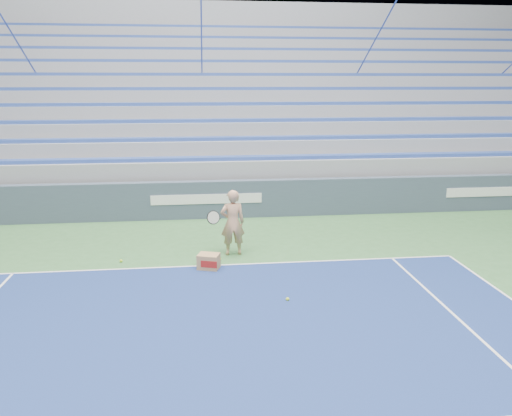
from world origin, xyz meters
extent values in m
cube|color=white|center=(0.00, 11.88, 0.01)|extent=(10.97, 0.05, 0.00)
cube|color=#3A4758|center=(0.00, 15.88, 0.55)|extent=(30.00, 0.30, 1.10)
cube|color=white|center=(0.00, 15.72, 0.60)|extent=(3.20, 0.02, 0.28)
cube|color=white|center=(9.00, 15.72, 0.60)|extent=(3.40, 0.02, 0.28)
cube|color=gray|center=(0.00, 20.43, 0.55)|extent=(30.00, 8.50, 1.10)
cube|color=gray|center=(0.00, 20.43, 1.35)|extent=(30.00, 8.50, 0.50)
cube|color=#2A4699|center=(0.00, 16.56, 1.66)|extent=(29.60, 0.42, 0.11)
cube|color=gray|center=(0.00, 20.86, 1.85)|extent=(30.00, 7.65, 0.50)
cube|color=#2A4699|center=(0.00, 17.41, 2.16)|extent=(29.60, 0.42, 0.11)
cube|color=gray|center=(0.00, 21.28, 2.35)|extent=(30.00, 6.80, 0.50)
cube|color=#2A4699|center=(0.00, 18.26, 2.66)|extent=(29.60, 0.42, 0.11)
cube|color=gray|center=(0.00, 21.71, 2.85)|extent=(30.00, 5.95, 0.50)
cube|color=#2A4699|center=(0.00, 19.11, 3.16)|extent=(29.60, 0.42, 0.11)
cube|color=gray|center=(0.00, 22.13, 3.35)|extent=(30.00, 5.10, 0.50)
cube|color=#2A4699|center=(0.00, 19.96, 3.66)|extent=(29.60, 0.42, 0.11)
cube|color=gray|center=(0.00, 22.56, 3.85)|extent=(30.00, 4.25, 0.50)
cube|color=#2A4699|center=(0.00, 20.81, 4.15)|extent=(29.60, 0.42, 0.11)
cube|color=gray|center=(0.00, 22.98, 4.35)|extent=(30.00, 3.40, 0.50)
cube|color=#2A4699|center=(0.00, 21.66, 4.65)|extent=(29.60, 0.42, 0.11)
cube|color=gray|center=(0.00, 23.41, 4.85)|extent=(30.00, 2.55, 0.50)
cube|color=#2A4699|center=(0.00, 22.51, 5.15)|extent=(29.60, 0.42, 0.11)
cube|color=gray|center=(0.00, 23.84, 5.35)|extent=(30.00, 1.70, 0.50)
cube|color=#2A4699|center=(0.00, 23.36, 5.65)|extent=(29.60, 0.42, 0.11)
cube|color=gray|center=(0.00, 24.26, 5.85)|extent=(30.00, 0.85, 0.50)
cube|color=#2A4699|center=(0.00, 24.21, 6.15)|extent=(29.60, 0.42, 0.11)
cube|color=gray|center=(0.00, 24.98, 3.65)|extent=(31.00, 0.40, 7.30)
cylinder|color=#2D459E|center=(-6.00, 20.43, 4.60)|extent=(0.05, 8.53, 5.04)
cylinder|color=#2D459E|center=(0.00, 20.43, 4.60)|extent=(0.05, 8.53, 5.04)
cylinder|color=#2D459E|center=(6.00, 20.43, 4.60)|extent=(0.05, 8.53, 5.04)
imported|color=tan|center=(0.54, 12.59, 0.77)|extent=(0.59, 0.41, 1.53)
cylinder|color=black|center=(0.19, 12.34, 0.95)|extent=(0.12, 0.27, 0.08)
cylinder|color=beige|center=(0.09, 12.06, 1.05)|extent=(0.29, 0.16, 0.28)
torus|color=black|center=(0.09, 12.06, 1.05)|extent=(0.31, 0.18, 0.30)
cube|color=#AC8153|center=(-0.03, 11.72, 0.17)|extent=(0.52, 0.45, 0.33)
cube|color=#B21E19|center=(-0.03, 11.55, 0.17)|extent=(0.34, 0.12, 0.15)
sphere|color=#C7E62F|center=(0.22, 12.23, 0.03)|extent=(0.07, 0.07, 0.07)
sphere|color=#C7E62F|center=(1.37, 9.94, 0.03)|extent=(0.07, 0.07, 0.07)
sphere|color=#C7E62F|center=(-1.97, 12.34, 0.03)|extent=(0.07, 0.07, 0.07)
sphere|color=#C7E62F|center=(0.16, 11.90, 0.03)|extent=(0.07, 0.07, 0.07)
camera|label=1|loc=(-0.15, 1.62, 3.91)|focal=35.00mm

